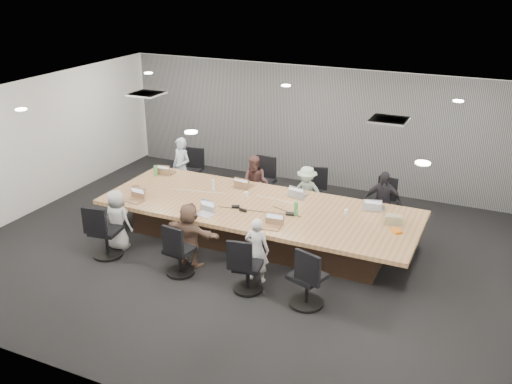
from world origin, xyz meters
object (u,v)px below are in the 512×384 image
at_px(chair_5, 180,254).
at_px(person_5, 190,235).
at_px(chair_0, 190,175).
at_px(mug_brown, 137,188).
at_px(chair_3, 385,209).
at_px(laptop_5, 205,215).
at_px(person_1, 255,183).
at_px(laptop_3, 376,208).
at_px(chair_1, 262,185).
at_px(laptop_6, 270,227).
at_px(person_2, 307,193).
at_px(bottle_green_left, 155,171).
at_px(stapler, 243,210).
at_px(chair_7, 307,281).
at_px(laptop_4, 134,201).
at_px(laptop_2, 297,194).
at_px(canvas_bag, 394,219).
at_px(person_4, 117,220).
at_px(laptop_0, 168,173).
at_px(chair_2, 312,196).
at_px(person_3, 382,202).
at_px(person_0, 181,168).
at_px(person_6, 257,250).
at_px(chair_6, 248,270).
at_px(laptop_1, 244,185).
at_px(chair_4, 106,235).
at_px(bottle_clear, 213,185).
at_px(bottle_green_right, 296,209).
at_px(conference_table, 258,222).
at_px(snack_packet, 396,231).

height_order(chair_5, person_5, person_5).
height_order(chair_0, mug_brown, mug_brown).
bearing_deg(chair_3, laptop_5, 49.63).
height_order(person_1, laptop_3, person_1).
bearing_deg(person_5, chair_1, -82.86).
bearing_deg(person_5, laptop_6, -149.36).
relative_size(person_2, bottle_green_left, 4.74).
relative_size(bottle_green_left, stapler, 1.64).
xyz_separation_m(chair_7, laptop_4, (-3.85, 0.90, 0.33)).
xyz_separation_m(laptop_2, canvas_bag, (2.00, -0.53, 0.07)).
bearing_deg(person_4, laptop_0, -79.86).
height_order(person_2, bottle_green_left, person_2).
relative_size(chair_2, chair_7, 0.88).
relative_size(person_1, laptop_5, 3.74).
bearing_deg(person_3, person_2, 170.80).
bearing_deg(laptop_2, chair_0, -4.48).
relative_size(laptop_4, bottle_green_left, 1.40).
xyz_separation_m(person_0, person_3, (4.56, 0.00, -0.04)).
relative_size(chair_7, laptop_4, 2.48).
bearing_deg(laptop_0, person_6, 138.64).
xyz_separation_m(chair_6, laptop_0, (-3.11, 2.50, 0.37)).
bearing_deg(canvas_bag, chair_6, -133.95).
xyz_separation_m(person_6, mug_brown, (-3.13, 1.04, 0.22)).
distance_m(chair_2, laptop_1, 1.52).
xyz_separation_m(chair_4, chair_5, (1.55, 0.00, -0.04)).
bearing_deg(bottle_clear, bottle_green_right, -13.20).
distance_m(person_0, bottle_green_left, 0.85).
height_order(chair_0, laptop_2, chair_0).
relative_size(laptop_5, bottle_green_right, 1.21).
relative_size(conference_table, laptop_5, 18.63).
bearing_deg(snack_packet, person_2, 146.36).
relative_size(person_0, snack_packet, 7.25).
bearing_deg(laptop_0, person_5, 123.60).
height_order(person_0, mug_brown, person_0).
bearing_deg(person_5, laptop_0, -42.25).
bearing_deg(laptop_2, person_0, 1.83).
distance_m(person_6, stapler, 1.23).
bearing_deg(chair_2, canvas_bag, 130.18).
bearing_deg(laptop_5, bottle_green_left, 156.15).
bearing_deg(person_2, laptop_2, -91.46).
relative_size(conference_table, person_0, 4.37).
xyz_separation_m(bottle_green_right, snack_packet, (1.80, 0.07, -0.11)).
xyz_separation_m(person_4, laptop_6, (2.84, 0.55, 0.17)).
xyz_separation_m(person_1, bottle_green_right, (1.48, -1.48, 0.27)).
relative_size(chair_6, mug_brown, 7.13).
relative_size(laptop_3, laptop_6, 1.02).
distance_m(chair_6, laptop_1, 2.83).
bearing_deg(bottle_green_right, laptop_1, 147.94).
distance_m(chair_0, stapler, 3.18).
distance_m(chair_4, bottle_green_left, 2.31).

